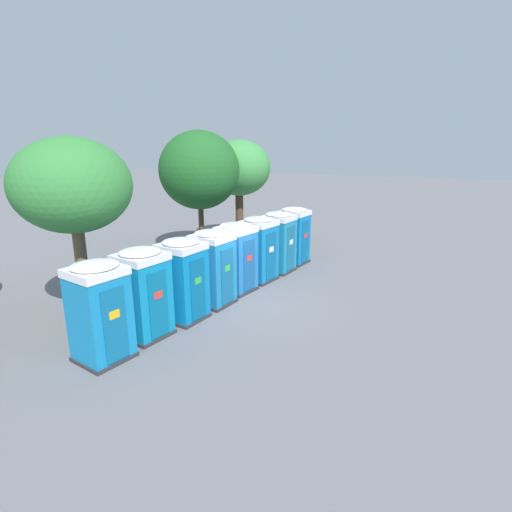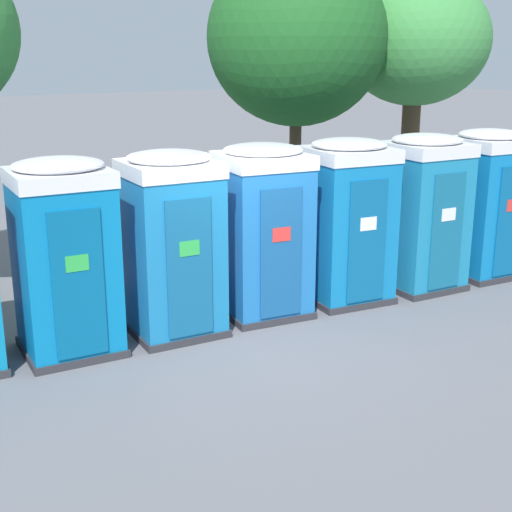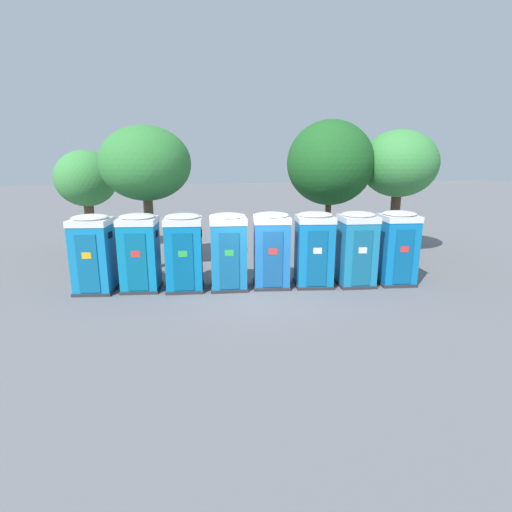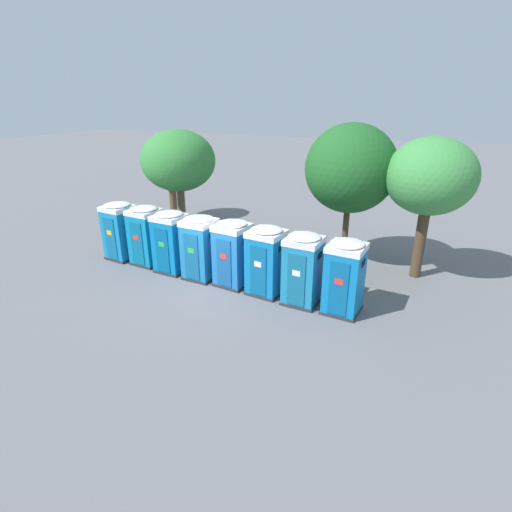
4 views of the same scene
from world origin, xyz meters
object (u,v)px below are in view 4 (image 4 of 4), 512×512
object	(u,v)px
street_tree_1	(351,169)
street_tree_3	(430,177)
portapotty_5	(266,260)
portapotty_1	(146,235)
portapotty_6	(303,269)
portapotty_3	(200,247)
portapotty_4	(233,253)
portapotty_7	(344,277)
street_tree_0	(178,161)
street_tree_2	(170,162)
portapotty_2	(171,241)
portapotty_0	(120,231)

from	to	relation	value
street_tree_1	street_tree_3	size ratio (longest dim) A/B	1.07
portapotty_5	street_tree_1	world-z (taller)	street_tree_1
portapotty_1	portapotty_6	xyz separation A→B (m)	(7.19, -0.88, 0.00)
portapotty_3	portapotty_4	distance (m)	1.45
portapotty_4	portapotty_7	bearing A→B (deg)	-6.67
portapotty_3	street_tree_0	bearing A→B (deg)	132.05
portapotty_4	street_tree_0	distance (m)	5.83
street_tree_1	street_tree_3	bearing A→B (deg)	-7.69
street_tree_0	street_tree_2	distance (m)	4.59
portapotty_1	portapotty_2	world-z (taller)	same
street_tree_3	portapotty_6	bearing A→B (deg)	-132.75
portapotty_0	portapotty_5	xyz separation A→B (m)	(7.20, -0.74, -0.00)
street_tree_3	street_tree_0	bearing A→B (deg)	-177.46
portapotty_1	portapotty_7	distance (m)	8.69
portapotty_4	portapotty_7	xyz separation A→B (m)	(4.32, -0.50, 0.00)
street_tree_3	street_tree_1	bearing A→B (deg)	172.31
portapotty_5	portapotty_6	bearing A→B (deg)	-8.57
portapotty_7	portapotty_1	bearing A→B (deg)	173.49
portapotty_3	street_tree_3	size ratio (longest dim) A/B	0.46
portapotty_3	street_tree_1	xyz separation A→B (m)	(4.93, 3.85, 2.78)
portapotty_1	street_tree_3	world-z (taller)	street_tree_3
street_tree_0	street_tree_1	distance (m)	7.67
portapotty_6	street_tree_3	distance (m)	5.99
portapotty_2	street_tree_0	xyz separation A→B (m)	(-1.24, 2.83, 2.76)
portapotty_6	street_tree_1	world-z (taller)	street_tree_1
portapotty_3	street_tree_2	distance (m)	8.79
portapotty_1	portapotty_4	distance (m)	4.34
portapotty_2	portapotty_6	xyz separation A→B (m)	(5.76, -0.61, 0.00)
portapotty_1	street_tree_3	size ratio (longest dim) A/B	0.46
portapotty_2	portapotty_1	bearing A→B (deg)	169.30
portapotty_2	street_tree_3	world-z (taller)	street_tree_3
portapotty_4	street_tree_1	distance (m)	5.94
portapotty_5	street_tree_3	world-z (taller)	street_tree_3
portapotty_0	portapotty_5	size ratio (longest dim) A/B	1.00
portapotty_4	portapotty_3	bearing A→B (deg)	177.35
street_tree_1	street_tree_2	distance (m)	10.84
portapotty_4	portapotty_6	size ratio (longest dim) A/B	1.00
street_tree_1	portapotty_1	bearing A→B (deg)	-156.21
portapotty_0	portapotty_3	size ratio (longest dim) A/B	1.00
portapotty_3	portapotty_7	xyz separation A→B (m)	(5.76, -0.57, 0.00)
street_tree_3	portapotty_4	bearing A→B (deg)	-151.57
portapotty_7	portapotty_0	bearing A→B (deg)	174.03
portapotty_5	street_tree_1	distance (m)	5.36
portapotty_5	portapotty_7	size ratio (longest dim) A/B	1.00
portapotty_0	portapotty_6	xyz separation A→B (m)	(8.64, -0.95, 0.00)
portapotty_3	portapotty_4	xyz separation A→B (m)	(1.45, -0.07, -0.00)
portapotty_3	portapotty_1	bearing A→B (deg)	171.80
street_tree_0	street_tree_3	xyz separation A→B (m)	(10.62, 0.47, -0.04)
portapotty_0	portapotty_1	size ratio (longest dim) A/B	1.00
portapotty_0	street_tree_1	distance (m)	10.23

